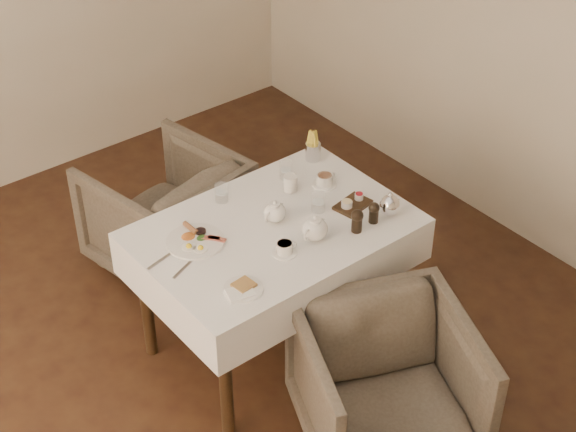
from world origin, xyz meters
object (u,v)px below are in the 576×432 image
Objects in this scene: armchair_far at (166,213)px; teapot_centre at (275,211)px; table at (274,246)px; breakfast_plate at (195,240)px; armchair_near at (387,387)px.

teapot_centre reaches higher than armchair_far.
teapot_centre reaches higher than table.
teapot_centre is at bearing 44.34° from table.
breakfast_plate is 0.40m from teapot_centre.
armchair_near is at bearing 81.80° from armchair_far.
breakfast_plate reaches higher than armchair_far.
table is at bearing 83.76° from armchair_far.
armchair_near is at bearing -45.67° from breakfast_plate.
breakfast_plate reaches higher than armchair_near.
armchair_near is 0.97m from teapot_centre.
breakfast_plate is (-0.35, 0.95, 0.42)m from armchair_near.
teapot_centre reaches higher than armchair_near.
armchair_far is 1.00m from teapot_centre.
armchair_near is 1.72m from armchair_far.
teapot_centre is (0.39, -0.10, 0.05)m from breakfast_plate.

